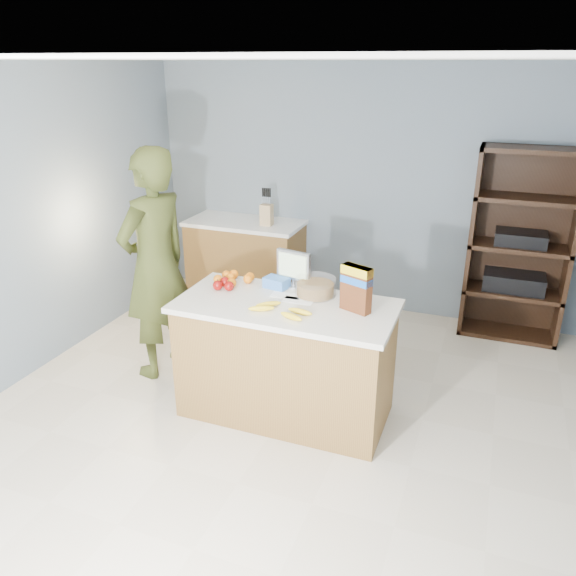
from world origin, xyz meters
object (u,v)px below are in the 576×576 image
(counter_peninsula, at_px, (286,364))
(tv, at_px, (294,267))
(person, at_px, (156,265))
(cereal_box, at_px, (356,285))
(shelving_unit, at_px, (519,249))

(counter_peninsula, height_order, tv, tv)
(person, height_order, cereal_box, person)
(shelving_unit, bearing_deg, counter_peninsula, -127.11)
(person, distance_m, tv, 1.17)
(person, relative_size, cereal_box, 5.88)
(tv, bearing_deg, cereal_box, -25.90)
(shelving_unit, relative_size, person, 0.94)
(counter_peninsula, bearing_deg, person, 169.07)
(counter_peninsula, height_order, shelving_unit, shelving_unit)
(tv, bearing_deg, counter_peninsula, -79.54)
(shelving_unit, distance_m, cereal_box, 2.27)
(tv, bearing_deg, shelving_unit, 47.00)
(shelving_unit, distance_m, person, 3.31)
(shelving_unit, height_order, tv, shelving_unit)
(shelving_unit, xyz_separation_m, person, (-2.77, -1.81, 0.09))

